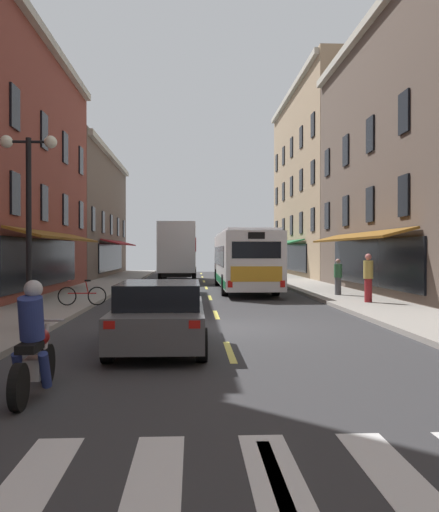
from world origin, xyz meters
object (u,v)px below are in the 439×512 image
object	(u,v)px
sedan_near	(160,314)
motorcycle_rider	(34,347)
box_truck	(178,252)
transit_bus	(243,260)
pedestrian_mid	(338,276)
sedan_mid	(178,266)
pedestrian_far	(368,277)
street_lamp_twin	(29,221)
bicycle_near	(82,295)

from	to	relation	value
sedan_near	motorcycle_rider	distance (m)	4.24
box_truck	transit_bus	bearing A→B (deg)	-68.45
transit_bus	box_truck	size ratio (longest dim) A/B	1.45
pedestrian_mid	transit_bus	bearing A→B (deg)	115.10
pedestrian_mid	sedan_near	bearing A→B (deg)	-133.31
sedan_mid	pedestrian_far	world-z (taller)	pedestrian_far
sedan_near	street_lamp_twin	world-z (taller)	street_lamp_twin
transit_bus	pedestrian_far	world-z (taller)	transit_bus
sedan_near	sedan_mid	world-z (taller)	sedan_near
sedan_near	bicycle_near	bearing A→B (deg)	112.45
sedan_mid	street_lamp_twin	size ratio (longest dim) A/B	0.93
bicycle_near	pedestrian_far	distance (m)	10.58
pedestrian_mid	sedan_mid	bearing A→B (deg)	94.49
pedestrian_mid	box_truck	bearing A→B (deg)	105.01
motorcycle_rider	box_truck	bearing A→B (deg)	87.64
sedan_near	motorcycle_rider	size ratio (longest dim) A/B	2.30
transit_bus	motorcycle_rider	xyz separation A→B (m)	(-4.90, -20.76, -0.91)
motorcycle_rider	street_lamp_twin	xyz separation A→B (m)	(-1.89, 6.18, 2.13)
bicycle_near	box_truck	bearing A→B (deg)	80.96
box_truck	street_lamp_twin	xyz separation A→B (m)	(-3.13, -23.85, 0.80)
transit_bus	bicycle_near	size ratio (longest dim) A/B	6.99
bicycle_near	pedestrian_mid	xyz separation A→B (m)	(10.32, 4.19, 0.45)
bicycle_near	pedestrian_mid	distance (m)	11.14
pedestrian_far	motorcycle_rider	bearing A→B (deg)	-3.86
transit_bus	sedan_near	world-z (taller)	transit_bus
transit_bus	pedestrian_far	xyz separation A→B (m)	(3.97, -8.31, -0.53)
pedestrian_far	sedan_mid	bearing A→B (deg)	-132.82
box_truck	sedan_mid	xyz separation A→B (m)	(-0.28, 10.74, -1.33)
sedan_mid	motorcycle_rider	bearing A→B (deg)	-91.35
sedan_near	pedestrian_far	bearing A→B (deg)	49.33
sedan_near	sedan_mid	bearing A→B (deg)	90.93
bicycle_near	motorcycle_rider	bearing A→B (deg)	-81.90
street_lamp_twin	sedan_near	bearing A→B (deg)	-32.99
motorcycle_rider	street_lamp_twin	bearing A→B (deg)	106.98
transit_bus	street_lamp_twin	world-z (taller)	street_lamp_twin
transit_bus	street_lamp_twin	size ratio (longest dim) A/B	2.47
sedan_near	bicycle_near	distance (m)	8.45
box_truck	sedan_near	world-z (taller)	box_truck
box_truck	bicycle_near	xyz separation A→B (m)	(-2.91, -18.28, -1.53)
sedan_mid	pedestrian_mid	size ratio (longest dim) A/B	2.84
sedan_mid	sedan_near	bearing A→B (deg)	-89.07
box_truck	pedestrian_far	distance (m)	19.18
box_truck	sedan_near	bearing A→B (deg)	-89.31
motorcycle_rider	bicycle_near	bearing A→B (deg)	98.10
bicycle_near	street_lamp_twin	distance (m)	6.04
sedan_mid	bicycle_near	world-z (taller)	sedan_mid
transit_bus	bicycle_near	world-z (taller)	transit_bus
transit_bus	sedan_mid	size ratio (longest dim) A/B	2.67
pedestrian_mid	pedestrian_far	bearing A→B (deg)	-99.08
box_truck	sedan_mid	size ratio (longest dim) A/B	1.84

